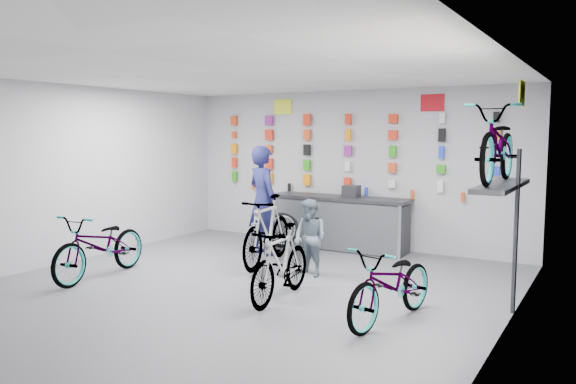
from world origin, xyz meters
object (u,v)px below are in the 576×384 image
Objects in this scene: bike_service at (267,231)px; customer at (310,238)px; bike_right at (392,284)px; clerk at (263,200)px; bike_center at (281,263)px; counter at (339,223)px; bike_left at (101,245)px.

customer reaches higher than bike_service.
bike_right is 0.88× the size of clerk.
bike_service reaches higher than bike_center.
clerk is at bearing 122.71° from bike_center.
bike_service is 1.00m from customer.
counter is at bearing -106.36° from clerk.
bike_service is 0.98× the size of clerk.
customer is (1.47, -0.93, -0.39)m from clerk.
clerk is at bearing 165.05° from customer.
bike_left is 4.51m from bike_right.
bike_service is at bearing 122.57° from bike_center.
bike_service reaches higher than counter.
counter is 1.37× the size of clerk.
bike_center is at bearing 152.67° from clerk.
counter is 1.65× the size of bike_center.
customer reaches higher than bike_left.
bike_right is at bearing -55.89° from counter.
bike_center is at bearing -62.02° from bike_service.
bike_left is (-2.17, -3.76, 0.01)m from counter.
bike_right is at bearing -19.76° from customer.
bike_right is 4.08m from clerk.
bike_right is 3.26m from bike_service.
clerk reaches higher than bike_service.
customer is (-0.27, 1.30, 0.10)m from bike_center.
customer is at bearing 172.34° from clerk.
bike_left is 2.63m from bike_service.
bike_center is (2.93, 0.41, -0.01)m from bike_left.
bike_center is 1.38× the size of customer.
bike_service reaches higher than bike_left.
bike_service is (-2.79, 1.68, 0.12)m from bike_right.
bike_left is 1.10× the size of bike_right.
clerk is at bearing 118.46° from bike_service.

